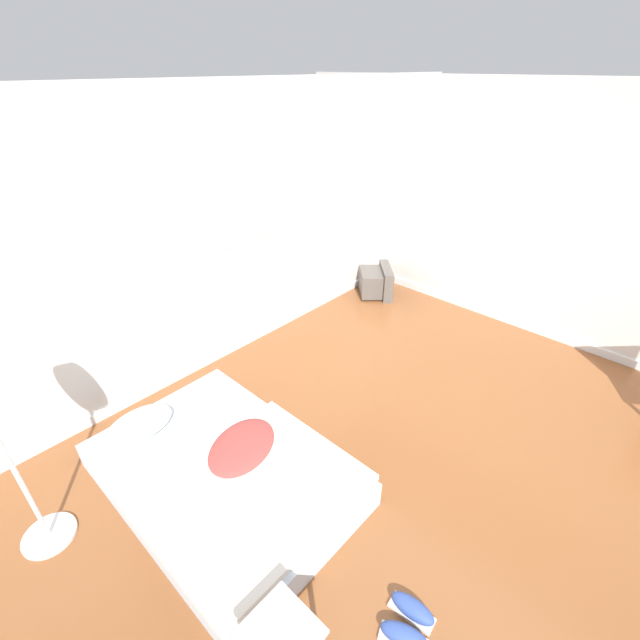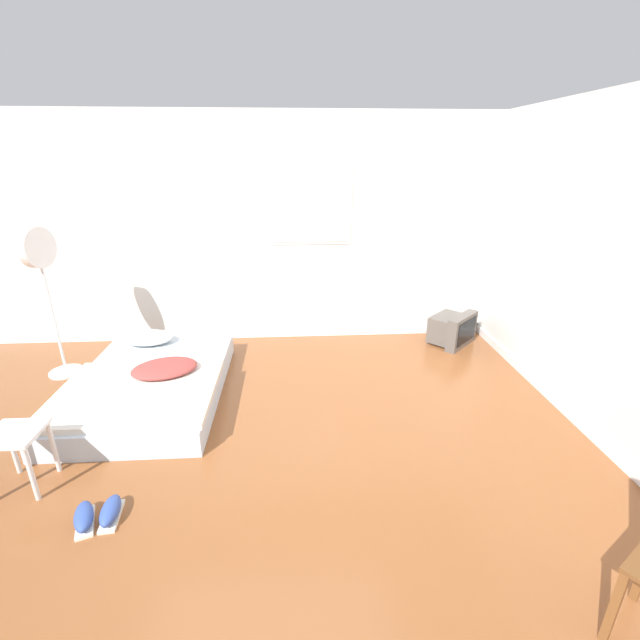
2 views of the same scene
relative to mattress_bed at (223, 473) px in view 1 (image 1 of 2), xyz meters
name	(u,v)px [view 1 (image 1 of 2)]	position (x,y,z in m)	size (l,w,h in m)	color
ground_plane	(451,496)	(1.05, -1.28, -0.14)	(20.00, 20.00, 0.00)	brown
wall_back	(212,238)	(1.06, 1.39, 1.15)	(7.75, 0.08, 2.60)	silver
wall_right	(607,233)	(3.76, -1.28, 1.15)	(0.08, 7.68, 2.60)	silver
mattress_bed	(223,473)	(0.00, 0.00, 0.00)	(1.32, 1.91, 0.36)	silver
crt_tv	(377,282)	(3.26, 1.02, 0.05)	(0.64, 0.63, 0.39)	#56514C
sneaker_pair	(408,622)	(0.12, -1.50, -0.09)	(0.31, 0.31, 0.10)	silver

